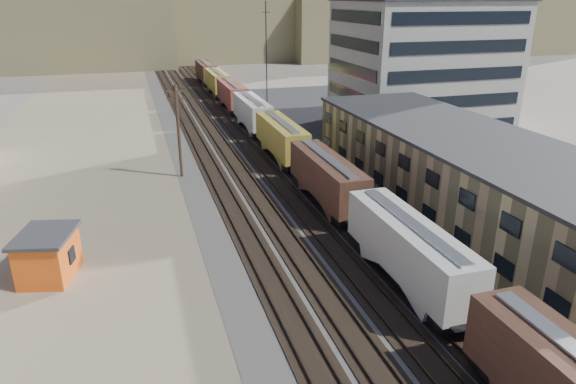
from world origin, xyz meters
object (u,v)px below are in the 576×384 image
object	(u,v)px
utility_pole_north	(178,130)
maintenance_shed	(48,255)
parked_car_blue	(470,157)
freight_train	(265,123)

from	to	relation	value
utility_pole_north	maintenance_shed	distance (m)	22.41
maintenance_shed	parked_car_blue	distance (m)	46.72
utility_pole_north	maintenance_shed	bearing A→B (deg)	-120.19
freight_train	maintenance_shed	size ratio (longest dim) A/B	22.43
freight_train	maintenance_shed	distance (m)	37.90
utility_pole_north	freight_train	bearing A→B (deg)	40.89
utility_pole_north	maintenance_shed	xyz separation A→B (m)	(-11.13, -19.13, -3.56)
maintenance_shed	utility_pole_north	bearing A→B (deg)	59.81
parked_car_blue	freight_train	bearing A→B (deg)	113.91
maintenance_shed	freight_train	bearing A→B (deg)	51.81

